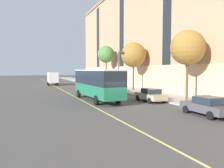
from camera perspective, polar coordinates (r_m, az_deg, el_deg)
The scene contains 15 objects.
ground_plane at distance 21.75m, azimuth 1.09°, elevation -5.99°, with size 260.00×260.00×0.00m, color #4C4947.
sidewalk at distance 28.89m, azimuth 15.45°, elevation -3.55°, with size 5.70×160.00×0.15m, color #ADA89E.
city_bus at distance 26.08m, azimuth -3.94°, elevation 0.33°, with size 3.06×10.84×3.68m.
parked_car_navy_0 at distance 35.27m, azimuth 0.43°, elevation -0.96°, with size 2.14×4.62×1.56m.
parked_car_black_1 at distance 45.18m, azimuth -4.53°, elevation 0.07°, with size 2.07×4.75×1.56m.
parked_car_red_2 at distance 51.29m, azimuth -6.88°, elevation 0.49°, with size 2.05×4.54×1.56m.
parked_car_champagne_4 at distance 25.58m, azimuth 9.97°, elevation -2.81°, with size 2.01×4.43×1.56m.
parked_car_darkgray_5 at distance 19.14m, azimuth 23.55°, elevation -5.27°, with size 2.12×4.39×1.56m.
box_truck at distance 53.87m, azimuth -15.25°, elevation 1.54°, with size 2.57×6.89×3.05m.
street_tree_mid_block at distance 27.19m, azimuth 19.16°, elevation 8.93°, with size 4.05×4.05×8.13m.
street_tree_far_uptown at distance 38.41m, azimuth 5.63°, elevation 7.56°, with size 4.31×4.31×8.27m.
street_tree_far_downtown at distance 50.82m, azimuth -1.53°, elevation 7.71°, with size 3.87×3.87×9.01m.
street_lamp at distance 37.53m, azimuth 1.92°, elevation 4.62°, with size 0.36×1.48×6.66m.
fire_hydrant at distance 21.27m, azimuth 23.82°, elevation -5.19°, with size 0.42×0.24×0.72m.
lane_centerline at distance 23.88m, azimuth -6.29°, elevation -5.13°, with size 0.16×140.00×0.01m, color #E0D66B.
Camera 1 is at (-8.43, -19.71, 3.68)m, focal length 35.00 mm.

